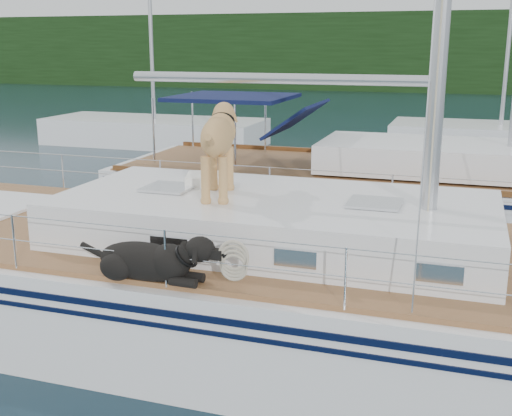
% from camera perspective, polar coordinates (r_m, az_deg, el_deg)
% --- Properties ---
extents(ground, '(120.00, 120.00, 0.00)m').
position_cam_1_polar(ground, '(8.56, -3.66, -10.49)').
color(ground, black).
rests_on(ground, ground).
extents(tree_line, '(90.00, 3.00, 6.00)m').
position_cam_1_polar(tree_line, '(52.28, 15.51, 13.20)').
color(tree_line, black).
rests_on(tree_line, ground).
extents(shore_bank, '(92.00, 1.00, 1.20)m').
position_cam_1_polar(shore_bank, '(53.55, 15.41, 10.65)').
color(shore_bank, '#595147').
rests_on(shore_bank, ground).
extents(main_sailboat, '(12.00, 3.81, 14.01)m').
position_cam_1_polar(main_sailboat, '(8.26, -3.17, -6.28)').
color(main_sailboat, white).
rests_on(main_sailboat, ground).
extents(neighbor_sailboat, '(11.00, 3.50, 13.30)m').
position_cam_1_polar(neighbor_sailboat, '(13.34, 11.51, 1.21)').
color(neighbor_sailboat, white).
rests_on(neighbor_sailboat, ground).
extents(bg_boat_west, '(8.00, 3.00, 11.65)m').
position_cam_1_polar(bg_boat_west, '(24.06, -8.98, 6.66)').
color(bg_boat_west, white).
rests_on(bg_boat_west, ground).
extents(bg_boat_center, '(7.20, 3.00, 11.65)m').
position_cam_1_polar(bg_boat_center, '(23.42, 20.83, 5.71)').
color(bg_boat_center, white).
rests_on(bg_boat_center, ground).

